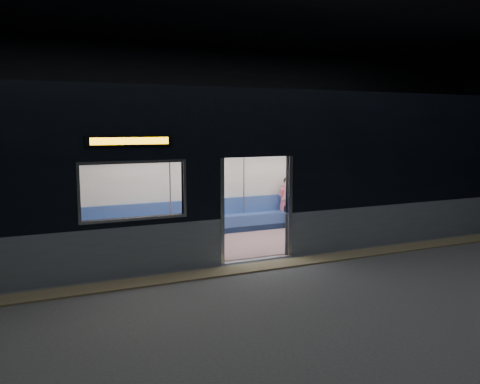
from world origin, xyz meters
TOP-DOWN VIEW (x-y plane):
  - station_floor at (0.00, 0.00)m, footprint 24.00×14.00m
  - station_envelope at (0.00, 0.00)m, footprint 24.00×14.00m
  - tactile_strip at (0.00, 0.55)m, footprint 22.80×0.50m
  - metro_car at (-0.00, 2.54)m, footprint 18.00×3.04m
  - passenger at (2.19, 3.55)m, footprint 0.38×0.63m
  - handbag at (2.20, 3.35)m, footprint 0.29×0.26m
  - transit_map at (2.95, 3.85)m, footprint 1.05×0.03m

SIDE VIEW (x-z plane):
  - station_floor at x=0.00m, z-range -0.01..0.00m
  - tactile_strip at x=0.00m, z-range 0.00..0.03m
  - handbag at x=2.20m, z-range 0.59..0.72m
  - passenger at x=2.19m, z-range 0.12..1.40m
  - transit_map at x=2.95m, z-range 1.15..1.83m
  - metro_car at x=0.00m, z-range 0.17..3.52m
  - station_envelope at x=0.00m, z-range 1.16..6.16m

